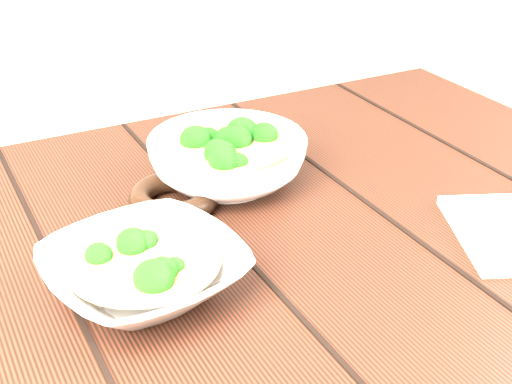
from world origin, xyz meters
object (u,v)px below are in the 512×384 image
object	(u,v)px
table	(243,312)
trivet	(174,197)
soup_bowl_front	(144,270)
soup_bowl_back	(228,159)

from	to	relation	value
table	trivet	size ratio (longest dim) A/B	10.18
soup_bowl_front	trivet	size ratio (longest dim) A/B	2.01
soup_bowl_front	soup_bowl_back	distance (m)	0.26
table	trivet	xyz separation A→B (m)	(-0.05, 0.10, 0.13)
soup_bowl_front	trivet	xyz separation A→B (m)	(0.10, 0.16, -0.01)
table	soup_bowl_front	world-z (taller)	soup_bowl_front
table	soup_bowl_back	distance (m)	0.21
table	soup_bowl_front	xyz separation A→B (m)	(-0.14, -0.06, 0.15)
soup_bowl_front	table	bearing A→B (deg)	21.39
table	trivet	distance (m)	0.18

